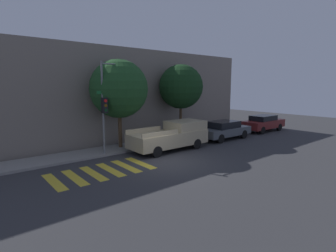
# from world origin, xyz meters

# --- Properties ---
(ground_plane) EXTENTS (60.00, 60.00, 0.00)m
(ground_plane) POSITION_xyz_m (0.00, 0.00, 0.00)
(ground_plane) COLOR #333335
(sidewalk) EXTENTS (26.00, 2.15, 0.14)m
(sidewalk) POSITION_xyz_m (0.00, 4.28, 0.07)
(sidewalk) COLOR gray
(sidewalk) RESTS_ON ground
(building_row) EXTENTS (26.00, 6.00, 6.89)m
(building_row) POSITION_xyz_m (0.00, 8.75, 3.44)
(building_row) COLOR slate
(building_row) RESTS_ON ground
(crosswalk) EXTENTS (4.94, 2.60, 0.00)m
(crosswalk) POSITION_xyz_m (-3.44, 0.80, 0.00)
(crosswalk) COLOR gold
(crosswalk) RESTS_ON ground
(traffic_light_pole) EXTENTS (2.06, 0.56, 5.59)m
(traffic_light_pole) POSITION_xyz_m (-1.64, 3.37, 3.56)
(traffic_light_pole) COLOR slate
(traffic_light_pole) RESTS_ON ground
(pickup_truck) EXTENTS (5.36, 2.09, 1.82)m
(pickup_truck) POSITION_xyz_m (2.17, 2.10, 0.93)
(pickup_truck) COLOR tan
(pickup_truck) RESTS_ON ground
(sedan_near_corner) EXTENTS (4.62, 1.87, 1.44)m
(sedan_near_corner) POSITION_xyz_m (7.54, 2.10, 0.76)
(sedan_near_corner) COLOR #4C5156
(sedan_near_corner) RESTS_ON ground
(sedan_middle) EXTENTS (4.69, 1.74, 1.49)m
(sedan_middle) POSITION_xyz_m (13.25, 2.10, 0.79)
(sedan_middle) COLOR maroon
(sedan_middle) RESTS_ON ground
(tree_near_corner) EXTENTS (3.76, 3.76, 5.86)m
(tree_near_corner) POSITION_xyz_m (-0.44, 4.32, 3.97)
(tree_near_corner) COLOR #4C3823
(tree_near_corner) RESTS_ON ground
(tree_midblock) EXTENTS (3.41, 3.41, 5.81)m
(tree_midblock) POSITION_xyz_m (4.93, 4.32, 4.10)
(tree_midblock) COLOR #4C3823
(tree_midblock) RESTS_ON ground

